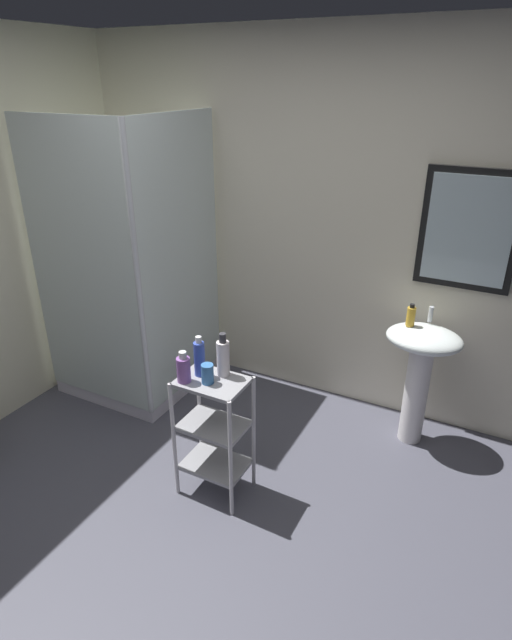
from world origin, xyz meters
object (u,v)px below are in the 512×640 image
Objects in this scene: hand_soap_bottle at (411,316)px; rinse_cup at (208,374)px; storage_cart at (214,427)px; lotion_bottle_white at (223,357)px; pedestal_sink at (421,362)px; conditioner_bottle_purple at (184,369)px; shower_stall at (139,333)px; shampoo_bottle_blue at (199,358)px.

hand_soap_bottle is 1.30× the size of rinse_cup.
storage_cart is 3.00× the size of lotion_bottle_white.
rinse_cup is at bearing -102.74° from storage_cart.
pedestal_sink is 4.62× the size of conditioner_bottle_purple.
rinse_cup is (-0.91, -1.03, 0.21)m from pedestal_sink.
shower_stall is 2.00m from pedestal_sink.
conditioner_bottle_purple is 0.71× the size of lotion_bottle_white.
storage_cart is 0.42m from lotion_bottle_white.
storage_cart is 1.36m from hand_soap_bottle.
shower_stall reaches higher than storage_cart.
pedestal_sink is 1.09× the size of storage_cart.
hand_soap_bottle reaches higher than pedestal_sink.
pedestal_sink reaches higher than storage_cart.
conditioner_bottle_purple is 0.11m from shampoo_bottle_blue.
hand_soap_bottle is 0.57× the size of lotion_bottle_white.
shower_stall is 14.23× the size of hand_soap_bottle.
pedestal_sink is 1.35m from storage_cart.
hand_soap_bottle is 1.42m from conditioner_bottle_purple.
rinse_cup is (-0.81, -1.04, -0.08)m from hand_soap_bottle.
hand_soap_bottle reaches higher than storage_cart.
storage_cart is at bearing -128.50° from hand_soap_bottle.
pedestal_sink is 1.38m from rinse_cup.
shampoo_bottle_blue is at bearing -33.86° from shower_stall.
conditioner_bottle_purple is at bearing -112.18° from shampoo_bottle_blue.
rinse_cup is (0.12, 0.04, -0.02)m from conditioner_bottle_purple.
conditioner_bottle_purple is (-0.93, -1.08, -0.06)m from hand_soap_bottle.
pedestal_sink is 1.30m from lotion_bottle_white.
lotion_bottle_white reaches higher than hand_soap_bottle.
pedestal_sink is 1.50m from conditioner_bottle_purple.
shower_stall reaches higher than pedestal_sink.
lotion_bottle_white is at bearing -133.59° from pedestal_sink.
lotion_bottle_white is (-0.87, -0.92, 0.27)m from pedestal_sink.
lotion_bottle_white is at bearing 72.48° from storage_cart.
lotion_bottle_white reaches higher than rinse_cup.
rinse_cup reaches higher than storage_cart.
hand_soap_bottle is 1.33m from shampoo_bottle_blue.
conditioner_bottle_purple is at bearing -38.56° from shower_stall.
hand_soap_bottle is at bearing 49.36° from conditioner_bottle_purple.
pedestal_sink is at bearing 46.41° from lotion_bottle_white.
conditioner_bottle_purple is (-1.02, -1.07, 0.24)m from pedestal_sink.
hand_soap_bottle is (1.87, 0.32, 0.41)m from shower_stall.
storage_cart is at bearing 29.88° from conditioner_bottle_purple.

